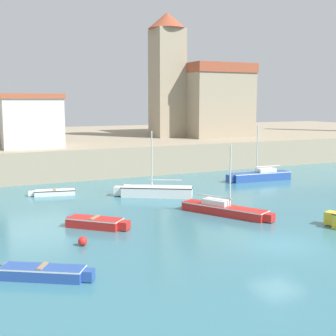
# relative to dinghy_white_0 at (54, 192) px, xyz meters

# --- Properties ---
(ground_plane) EXTENTS (200.00, 200.00, 0.00)m
(ground_plane) POSITION_rel_dinghy_white_0_xyz_m (8.04, -18.47, -0.24)
(ground_plane) COLOR teal
(quay_seawall) EXTENTS (120.00, 40.00, 3.00)m
(quay_seawall) POSITION_rel_dinghy_white_0_xyz_m (8.04, 25.50, 1.26)
(quay_seawall) COLOR gray
(quay_seawall) RESTS_ON ground
(dinghy_white_0) EXTENTS (3.77, 1.71, 0.51)m
(dinghy_white_0) POSITION_rel_dinghy_white_0_xyz_m (0.00, 0.00, 0.00)
(dinghy_white_0) COLOR white
(dinghy_white_0) RESTS_ON ground
(dinghy_red_2) EXTENTS (3.49, 3.40, 0.66)m
(dinghy_red_2) POSITION_rel_dinghy_white_0_xyz_m (0.29, -11.01, 0.08)
(dinghy_red_2) COLOR red
(dinghy_red_2) RESTS_ON ground
(dinghy_blue_4) EXTENTS (3.86, 2.85, 0.61)m
(dinghy_blue_4) POSITION_rel_dinghy_white_0_xyz_m (-4.13, -18.02, 0.05)
(dinghy_blue_4) COLOR #284C9E
(dinghy_blue_4) RESTS_ON ground
(sailboat_white_5) EXTENTS (5.99, 4.27, 5.26)m
(sailboat_white_5) POSITION_rel_dinghy_white_0_xyz_m (7.25, -4.05, 0.21)
(sailboat_white_5) COLOR white
(sailboat_white_5) RESTS_ON ground
(sailboat_blue_7) EXTENTS (6.70, 1.76, 5.28)m
(sailboat_blue_7) POSITION_rel_dinghy_white_0_xyz_m (19.40, -1.45, 0.25)
(sailboat_blue_7) COLOR #284C9E
(sailboat_blue_7) RESTS_ON ground
(sailboat_red_8) EXTENTS (3.94, 6.35, 4.73)m
(sailboat_red_8) POSITION_rel_dinghy_white_0_xyz_m (9.01, -11.57, 0.15)
(sailboat_red_8) COLOR red
(sailboat_red_8) RESTS_ON ground
(mooring_buoy) EXTENTS (0.49, 0.49, 0.49)m
(mooring_buoy) POSITION_rel_dinghy_white_0_xyz_m (-1.42, -14.15, 0.00)
(mooring_buoy) COLOR red
(mooring_buoy) RESTS_ON ground
(church) EXTENTS (12.62, 14.76, 15.45)m
(church) POSITION_rel_dinghy_white_0_xyz_m (23.03, 18.31, 8.03)
(church) COLOR gray
(church) RESTS_ON quay_seawall
(harbor_shed_mid_row) EXTENTS (6.01, 5.36, 5.29)m
(harbor_shed_mid_row) POSITION_rel_dinghy_white_0_xyz_m (0.04, 10.32, 5.43)
(harbor_shed_mid_row) COLOR silver
(harbor_shed_mid_row) RESTS_ON quay_seawall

